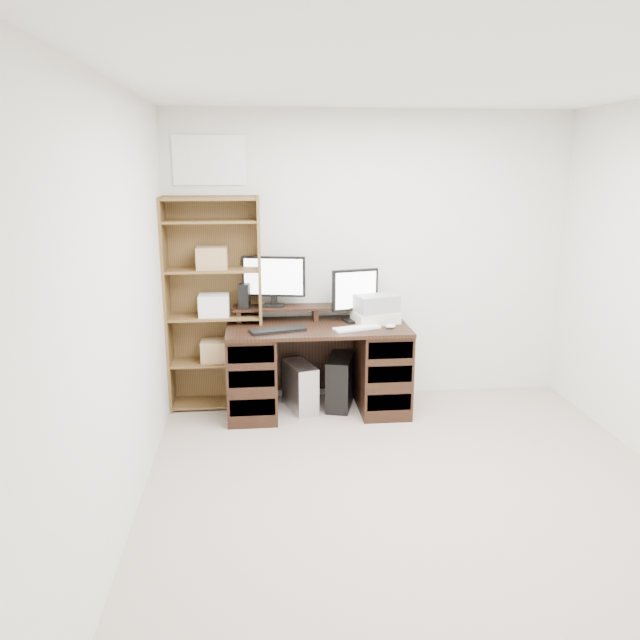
{
  "coord_description": "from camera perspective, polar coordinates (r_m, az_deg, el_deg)",
  "views": [
    {
      "loc": [
        -0.98,
        -3.34,
        2.07
      ],
      "look_at": [
        -0.49,
        1.43,
        0.85
      ],
      "focal_mm": 35.0,
      "sensor_mm": 36.0,
      "label": 1
    }
  ],
  "objects": [
    {
      "name": "monitor_wide",
      "position": [
        5.31,
        -4.26,
        3.81
      ],
      "size": [
        0.53,
        0.17,
        0.43
      ],
      "rotation": [
        0.0,
        0.0,
        -0.19
      ],
      "color": "black",
      "rests_on": "riser_shelf"
    },
    {
      "name": "mouse",
      "position": [
        5.11,
        6.44,
        -0.56
      ],
      "size": [
        0.1,
        0.08,
        0.03
      ],
      "primitive_type": "ellipsoid",
      "rotation": [
        0.0,
        0.0,
        -0.32
      ],
      "color": "silver",
      "rests_on": "desk"
    },
    {
      "name": "tower_black",
      "position": [
        5.42,
        1.85,
        -5.65
      ],
      "size": [
        0.3,
        0.48,
        0.45
      ],
      "rotation": [
        0.0,
        0.0,
        -0.27
      ],
      "color": "black",
      "rests_on": "ground"
    },
    {
      "name": "room",
      "position": [
        3.57,
        10.23,
        0.81
      ],
      "size": [
        3.54,
        4.04,
        2.54
      ],
      "color": "#AA9788",
      "rests_on": "ground"
    },
    {
      "name": "bookshelf",
      "position": [
        5.33,
        -9.65,
        1.6
      ],
      "size": [
        0.8,
        0.3,
        1.8
      ],
      "color": "brown",
      "rests_on": "ground"
    },
    {
      "name": "keyboard_white",
      "position": [
        5.06,
        3.38,
        -0.74
      ],
      "size": [
        0.41,
        0.23,
        0.02
      ],
      "primitive_type": "cube",
      "rotation": [
        0.0,
        0.0,
        0.31
      ],
      "color": "white",
      "rests_on": "desk"
    },
    {
      "name": "speaker",
      "position": [
        5.27,
        -6.93,
        2.19
      ],
      "size": [
        0.1,
        0.1,
        0.21
      ],
      "primitive_type": "cube",
      "rotation": [
        0.0,
        0.0,
        -0.21
      ],
      "color": "black",
      "rests_on": "riser_shelf"
    },
    {
      "name": "monitor_small",
      "position": [
        5.28,
        3.23,
        2.48
      ],
      "size": [
        0.4,
        0.19,
        0.44
      ],
      "rotation": [
        0.0,
        0.0,
        0.23
      ],
      "color": "black",
      "rests_on": "desk"
    },
    {
      "name": "basket",
      "position": [
        5.26,
        5.11,
        1.53
      ],
      "size": [
        0.4,
        0.33,
        0.15
      ],
      "primitive_type": "cube",
      "rotation": [
        0.0,
        0.0,
        0.28
      ],
      "color": "gray",
      "rests_on": "printer"
    },
    {
      "name": "tower_silver",
      "position": [
        5.36,
        -1.83,
        -6.12
      ],
      "size": [
        0.3,
        0.44,
        0.41
      ],
      "primitive_type": "cube",
      "rotation": [
        0.0,
        0.0,
        0.31
      ],
      "color": "#B5B6BC",
      "rests_on": "ground"
    },
    {
      "name": "riser_shelf",
      "position": [
        5.35,
        -0.45,
        1.03
      ],
      "size": [
        1.4,
        0.22,
        0.12
      ],
      "color": "black",
      "rests_on": "desk"
    },
    {
      "name": "keyboard_black",
      "position": [
        4.99,
        -3.87,
        -0.92
      ],
      "size": [
        0.47,
        0.26,
        0.02
      ],
      "primitive_type": "cube",
      "rotation": [
        0.0,
        0.0,
        0.27
      ],
      "color": "black",
      "rests_on": "desk"
    },
    {
      "name": "printer",
      "position": [
        5.29,
        5.08,
        0.28
      ],
      "size": [
        0.41,
        0.34,
        0.09
      ],
      "primitive_type": "cube",
      "rotation": [
        0.0,
        0.0,
        0.21
      ],
      "color": "beige",
      "rests_on": "desk"
    },
    {
      "name": "desk",
      "position": [
        5.28,
        -0.23,
        -4.29
      ],
      "size": [
        1.5,
        0.7,
        0.75
      ],
      "color": "black",
      "rests_on": "ground"
    }
  ]
}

